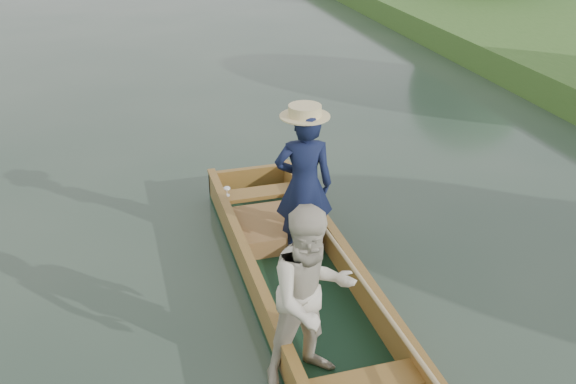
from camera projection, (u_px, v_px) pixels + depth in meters
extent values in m
plane|color=#283D30|center=(304.00, 299.00, 6.64)|extent=(120.00, 120.00, 0.00)
cube|color=black|center=(304.00, 296.00, 6.62)|extent=(1.10, 5.00, 0.08)
cube|color=olive|center=(256.00, 288.00, 6.40)|extent=(0.08, 5.00, 0.32)
cube|color=olive|center=(351.00, 272.00, 6.65)|extent=(0.08, 5.00, 0.32)
cube|color=olive|center=(250.00, 179.00, 8.64)|extent=(1.10, 0.08, 0.32)
cube|color=olive|center=(255.00, 273.00, 6.32)|extent=(0.10, 5.00, 0.04)
cube|color=olive|center=(352.00, 257.00, 6.57)|extent=(0.10, 5.00, 0.04)
cube|color=olive|center=(260.00, 193.00, 8.13)|extent=(0.94, 0.30, 0.05)
cube|color=olive|center=(364.00, 384.00, 5.13)|extent=(0.94, 0.30, 0.05)
imported|color=#121939|center=(304.00, 186.00, 6.87)|extent=(0.70, 0.53, 1.73)
cylinder|color=beige|center=(305.00, 113.00, 6.50)|extent=(0.52, 0.52, 0.12)
imported|color=beige|center=(311.00, 297.00, 5.18)|extent=(0.88, 0.73, 1.62)
cube|color=#A45D34|center=(270.00, 228.00, 7.55)|extent=(0.85, 0.90, 0.22)
sphere|color=tan|center=(293.00, 214.00, 7.44)|extent=(0.17, 0.17, 0.17)
sphere|color=tan|center=(293.00, 205.00, 7.37)|extent=(0.13, 0.13, 0.13)
sphere|color=tan|center=(289.00, 201.00, 7.33)|extent=(0.05, 0.05, 0.05)
sphere|color=tan|center=(297.00, 200.00, 7.36)|extent=(0.05, 0.05, 0.05)
sphere|color=tan|center=(294.00, 208.00, 7.33)|extent=(0.05, 0.05, 0.05)
sphere|color=tan|center=(287.00, 214.00, 7.39)|extent=(0.06, 0.06, 0.06)
sphere|color=tan|center=(300.00, 212.00, 7.43)|extent=(0.06, 0.06, 0.06)
sphere|color=tan|center=(290.00, 221.00, 7.44)|extent=(0.07, 0.07, 0.07)
sphere|color=tan|center=(297.00, 220.00, 7.46)|extent=(0.07, 0.07, 0.07)
cylinder|color=silver|center=(227.00, 195.00, 8.01)|extent=(0.07, 0.07, 0.01)
cylinder|color=silver|center=(227.00, 192.00, 7.99)|extent=(0.01, 0.01, 0.08)
ellipsoid|color=silver|center=(227.00, 188.00, 7.97)|extent=(0.09, 0.09, 0.05)
cylinder|color=tan|center=(361.00, 278.00, 6.17)|extent=(0.04, 3.86, 0.18)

